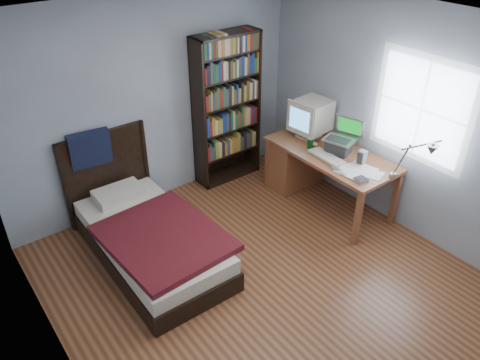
{
  "coord_description": "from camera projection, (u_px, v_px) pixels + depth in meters",
  "views": [
    {
      "loc": [
        -2.29,
        -2.57,
        3.38
      ],
      "look_at": [
        0.09,
        0.56,
        0.92
      ],
      "focal_mm": 35.0,
      "sensor_mm": 36.0,
      "label": 1
    }
  ],
  "objects": [
    {
      "name": "room",
      "position": [
        274.0,
        177.0,
        4.05
      ],
      "size": [
        4.2,
        4.24,
        2.5
      ],
      "color": "brown",
      "rests_on": "ground"
    },
    {
      "name": "desk",
      "position": [
        303.0,
        160.0,
        5.99
      ],
      "size": [
        0.75,
        1.6,
        0.73
      ],
      "color": "brown",
      "rests_on": "floor"
    },
    {
      "name": "crt_monitor",
      "position": [
        311.0,
        116.0,
        5.73
      ],
      "size": [
        0.46,
        0.43,
        0.48
      ],
      "color": "beige",
      "rests_on": "desk"
    },
    {
      "name": "laptop",
      "position": [
        340.0,
        143.0,
        5.46
      ],
      "size": [
        0.43,
        0.4,
        0.42
      ],
      "color": "#2D2D30",
      "rests_on": "desk"
    },
    {
      "name": "desk_lamp",
      "position": [
        426.0,
        152.0,
        4.47
      ],
      "size": [
        0.24,
        0.53,
        0.62
      ],
      "color": "#99999E",
      "rests_on": "desk"
    },
    {
      "name": "keyboard",
      "position": [
        327.0,
        157.0,
        5.39
      ],
      "size": [
        0.2,
        0.47,
        0.04
      ],
      "primitive_type": "cube",
      "rotation": [
        0.0,
        0.07,
        -0.05
      ],
      "color": "beige",
      "rests_on": "desk"
    },
    {
      "name": "speaker",
      "position": [
        362.0,
        157.0,
        5.25
      ],
      "size": [
        0.09,
        0.09,
        0.16
      ],
      "primitive_type": "cube",
      "rotation": [
        0.0,
        0.0,
        0.13
      ],
      "color": "#969698",
      "rests_on": "desk"
    },
    {
      "name": "soda_can",
      "position": [
        310.0,
        144.0,
        5.57
      ],
      "size": [
        0.07,
        0.07,
        0.12
      ],
      "primitive_type": "cylinder",
      "color": "#07370B",
      "rests_on": "desk"
    },
    {
      "name": "mouse",
      "position": [
        313.0,
        143.0,
        5.67
      ],
      "size": [
        0.07,
        0.12,
        0.04
      ],
      "primitive_type": "ellipsoid",
      "color": "silver",
      "rests_on": "desk"
    },
    {
      "name": "phone_silver",
      "position": [
        336.0,
        169.0,
        5.16
      ],
      "size": [
        0.06,
        0.11,
        0.02
      ],
      "primitive_type": "cube",
      "rotation": [
        0.0,
        0.0,
        0.06
      ],
      "color": "#AEADB2",
      "rests_on": "desk"
    },
    {
      "name": "phone_grey",
      "position": [
        343.0,
        174.0,
        5.08
      ],
      "size": [
        0.06,
        0.09,
        0.02
      ],
      "primitive_type": "cube",
      "rotation": [
        0.0,
        0.0,
        -0.23
      ],
      "color": "#969698",
      "rests_on": "desk"
    },
    {
      "name": "external_drive",
      "position": [
        361.0,
        180.0,
        4.97
      ],
      "size": [
        0.14,
        0.14,
        0.03
      ],
      "primitive_type": "cube",
      "rotation": [
        0.0,
        0.0,
        -0.17
      ],
      "color": "#969698",
      "rests_on": "desk"
    },
    {
      "name": "bookshelf",
      "position": [
        227.0,
        110.0,
        5.96
      ],
      "size": [
        0.88,
        0.3,
        1.95
      ],
      "color": "black",
      "rests_on": "floor"
    },
    {
      "name": "bed",
      "position": [
        147.0,
        234.0,
        4.96
      ],
      "size": [
        1.11,
        2.06,
        1.16
      ],
      "color": "black",
      "rests_on": "floor"
    }
  ]
}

